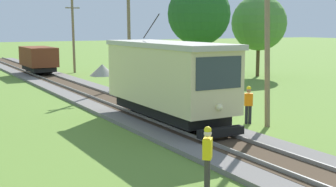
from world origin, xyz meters
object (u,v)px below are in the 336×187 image
object	(u,v)px
utility_pole_near_tram	(267,31)
tree_left_near	(259,23)
second_worker	(248,103)
track_worker	(207,154)
tree_right_far	(199,14)
freight_car	(38,59)
gravel_pile	(102,70)
utility_pole_far	(73,35)
utility_pole_mid	(129,31)
red_tram	(168,78)

from	to	relation	value
utility_pole_near_tram	tree_left_near	size ratio (longest dim) A/B	1.17
second_worker	track_worker	bearing A→B (deg)	-11.89
second_worker	tree_right_far	world-z (taller)	tree_right_far
freight_car	tree_left_near	distance (m)	20.26
gravel_pile	tree_right_far	size ratio (longest dim) A/B	0.29
freight_car	utility_pole_far	distance (m)	4.43
freight_car	track_worker	distance (m)	32.17
utility_pole_mid	gravel_pile	xyz separation A→B (m)	(1.37, 8.98, -3.67)
utility_pole_far	gravel_pile	size ratio (longest dim) A/B	3.03
second_worker	tree_left_near	bearing A→B (deg)	173.08
gravel_pile	red_tram	bearing A→B (deg)	-103.45
second_worker	utility_pole_near_tram	bearing A→B (deg)	60.26
freight_car	utility_pole_near_tram	distance (m)	26.97
freight_car	gravel_pile	bearing A→B (deg)	-28.86
gravel_pile	tree_left_near	xyz separation A→B (m)	(12.03, -7.51, 4.26)
gravel_pile	track_worker	size ratio (longest dim) A/B	1.32
utility_pole_mid	second_worker	world-z (taller)	utility_pole_mid
second_worker	utility_pole_mid	bearing A→B (deg)	-146.78
utility_pole_far	tree_left_near	size ratio (longest dim) A/B	0.98
utility_pole_far	tree_left_near	xyz separation A→B (m)	(13.40, -11.48, 1.14)
track_worker	utility_pole_near_tram	bearing A→B (deg)	-99.61
freight_car	tree_left_near	world-z (taller)	tree_left_near
utility_pole_far	second_worker	xyz separation A→B (m)	(-0.35, -26.98, -2.67)
gravel_pile	second_worker	xyz separation A→B (m)	(-1.73, -23.01, 0.45)
second_worker	tree_right_far	size ratio (longest dim) A/B	0.22
track_worker	second_worker	bearing A→B (deg)	-94.51
utility_pole_far	gravel_pile	world-z (taller)	utility_pole_far
red_tram	tree_right_far	xyz separation A→B (m)	(10.10, 12.83, 3.29)
utility_pole_mid	second_worker	bearing A→B (deg)	-91.44
freight_car	utility_pole_far	size ratio (longest dim) A/B	0.73
utility_pole_far	gravel_pile	distance (m)	5.23
utility_pole_near_tram	utility_pole_far	size ratio (longest dim) A/B	1.19
track_worker	second_worker	distance (m)	8.99
red_tram	gravel_pile	size ratio (longest dim) A/B	3.63
utility_pole_near_tram	tree_right_far	bearing A→B (deg)	67.33
utility_pole_near_tram	second_worker	distance (m)	3.45
red_tram	track_worker	size ratio (longest dim) A/B	4.79
track_worker	tree_right_far	size ratio (longest dim) A/B	0.22
tree_right_far	utility_pole_mid	bearing A→B (deg)	-175.72
gravel_pile	tree_right_far	xyz separation A→B (m)	(5.00, -8.50, 4.95)
track_worker	utility_pole_mid	bearing A→B (deg)	-66.75
freight_car	second_worker	distance (m)	26.05
second_worker	freight_car	bearing A→B (deg)	-137.88
second_worker	tree_left_near	world-z (taller)	tree_left_near
tree_left_near	freight_car	bearing A→B (deg)	148.94
utility_pole_mid	track_worker	xyz separation A→B (m)	(-6.88, -20.22, -3.22)
utility_pole_near_tram	second_worker	xyz separation A→B (m)	(-0.35, 0.74, -3.35)
utility_pole_mid	gravel_pile	bearing A→B (deg)	81.31
track_worker	second_worker	xyz separation A→B (m)	(6.53, 6.18, 0.00)
gravel_pile	track_worker	distance (m)	30.34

